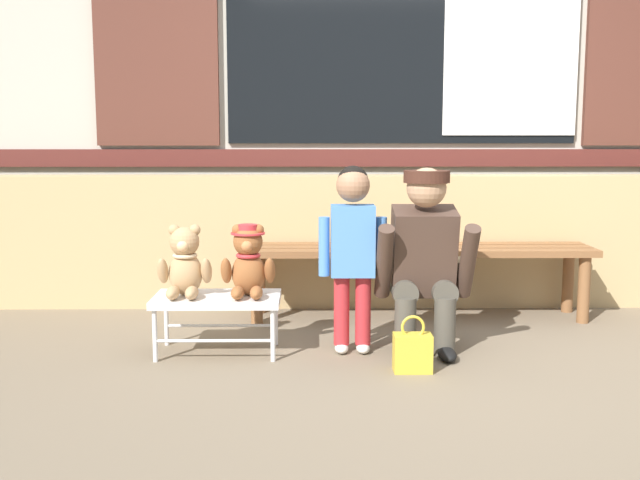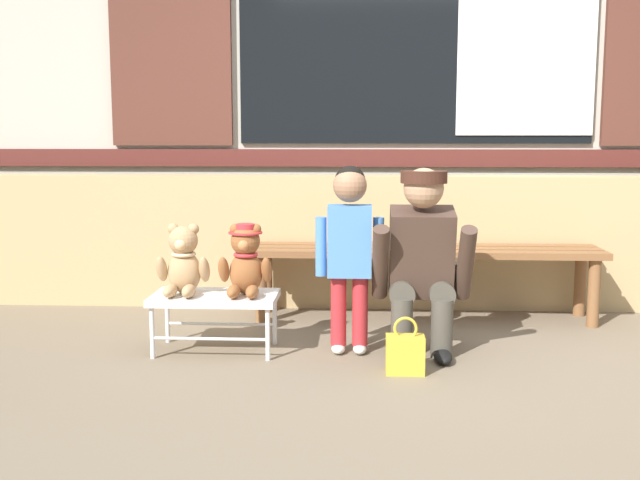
{
  "view_description": "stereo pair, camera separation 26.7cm",
  "coord_description": "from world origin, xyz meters",
  "px_view_note": "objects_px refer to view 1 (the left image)",
  "views": [
    {
      "loc": [
        -0.63,
        -3.48,
        1.11
      ],
      "look_at": [
        -0.58,
        0.56,
        0.55
      ],
      "focal_mm": 42.68,
      "sensor_mm": 36.0,
      "label": 1
    },
    {
      "loc": [
        -0.36,
        -3.47,
        1.11
      ],
      "look_at": [
        -0.58,
        0.56,
        0.55
      ],
      "focal_mm": 42.68,
      "sensor_mm": 36.0,
      "label": 2
    }
  ],
  "objects_px": {
    "teddy_bear_plain": "(185,264)",
    "teddy_bear_with_hat": "(248,262)",
    "child_standing": "(353,238)",
    "wooden_bench_long": "(418,257)",
    "handbag_on_ground": "(413,352)",
    "adult_crouching": "(426,259)",
    "small_display_bench": "(217,302)"
  },
  "relations": [
    {
      "from": "small_display_bench",
      "to": "handbag_on_ground",
      "type": "xyz_separation_m",
      "value": [
        0.96,
        -0.32,
        -0.17
      ]
    },
    {
      "from": "handbag_on_ground",
      "to": "teddy_bear_plain",
      "type": "bearing_deg",
      "value": 163.96
    },
    {
      "from": "teddy_bear_with_hat",
      "to": "handbag_on_ground",
      "type": "xyz_separation_m",
      "value": [
        0.8,
        -0.32,
        -0.38
      ]
    },
    {
      "from": "child_standing",
      "to": "adult_crouching",
      "type": "bearing_deg",
      "value": 2.0
    },
    {
      "from": "wooden_bench_long",
      "to": "handbag_on_ground",
      "type": "bearing_deg",
      "value": -99.06
    },
    {
      "from": "teddy_bear_plain",
      "to": "handbag_on_ground",
      "type": "distance_m",
      "value": 1.22
    },
    {
      "from": "teddy_bear_plain",
      "to": "adult_crouching",
      "type": "xyz_separation_m",
      "value": [
        1.22,
        0.02,
        0.02
      ]
    },
    {
      "from": "wooden_bench_long",
      "to": "handbag_on_ground",
      "type": "height_order",
      "value": "wooden_bench_long"
    },
    {
      "from": "wooden_bench_long",
      "to": "teddy_bear_plain",
      "type": "relative_size",
      "value": 5.78
    },
    {
      "from": "teddy_bear_with_hat",
      "to": "adult_crouching",
      "type": "xyz_separation_m",
      "value": [
        0.9,
        0.02,
        0.01
      ]
    },
    {
      "from": "teddy_bear_with_hat",
      "to": "handbag_on_ground",
      "type": "distance_m",
      "value": 0.94
    },
    {
      "from": "child_standing",
      "to": "handbag_on_ground",
      "type": "xyz_separation_m",
      "value": [
        0.27,
        -0.33,
        -0.5
      ]
    },
    {
      "from": "teddy_bear_plain",
      "to": "small_display_bench",
      "type": "bearing_deg",
      "value": -0.51
    },
    {
      "from": "teddy_bear_with_hat",
      "to": "handbag_on_ground",
      "type": "height_order",
      "value": "teddy_bear_with_hat"
    },
    {
      "from": "child_standing",
      "to": "teddy_bear_with_hat",
      "type": "bearing_deg",
      "value": -178.99
    },
    {
      "from": "small_display_bench",
      "to": "teddy_bear_with_hat",
      "type": "distance_m",
      "value": 0.26
    },
    {
      "from": "small_display_bench",
      "to": "teddy_bear_with_hat",
      "type": "height_order",
      "value": "teddy_bear_with_hat"
    },
    {
      "from": "teddy_bear_plain",
      "to": "handbag_on_ground",
      "type": "height_order",
      "value": "teddy_bear_plain"
    },
    {
      "from": "small_display_bench",
      "to": "handbag_on_ground",
      "type": "distance_m",
      "value": 1.02
    },
    {
      "from": "child_standing",
      "to": "handbag_on_ground",
      "type": "height_order",
      "value": "child_standing"
    },
    {
      "from": "teddy_bear_plain",
      "to": "child_standing",
      "type": "distance_m",
      "value": 0.86
    },
    {
      "from": "wooden_bench_long",
      "to": "child_standing",
      "type": "relative_size",
      "value": 2.19
    },
    {
      "from": "teddy_bear_plain",
      "to": "adult_crouching",
      "type": "relative_size",
      "value": 0.38
    },
    {
      "from": "wooden_bench_long",
      "to": "teddy_bear_plain",
      "type": "xyz_separation_m",
      "value": [
        -1.29,
        -0.75,
        0.09
      ]
    },
    {
      "from": "small_display_bench",
      "to": "wooden_bench_long",
      "type": "bearing_deg",
      "value": 33.55
    },
    {
      "from": "wooden_bench_long",
      "to": "small_display_bench",
      "type": "bearing_deg",
      "value": -146.45
    },
    {
      "from": "handbag_on_ground",
      "to": "wooden_bench_long",
      "type": "bearing_deg",
      "value": 80.94
    },
    {
      "from": "teddy_bear_plain",
      "to": "teddy_bear_with_hat",
      "type": "relative_size",
      "value": 1.0
    },
    {
      "from": "small_display_bench",
      "to": "teddy_bear_with_hat",
      "type": "xyz_separation_m",
      "value": [
        0.16,
        0.0,
        0.21
      ]
    },
    {
      "from": "adult_crouching",
      "to": "teddy_bear_with_hat",
      "type": "bearing_deg",
      "value": -178.58
    },
    {
      "from": "teddy_bear_with_hat",
      "to": "adult_crouching",
      "type": "distance_m",
      "value": 0.9
    },
    {
      "from": "teddy_bear_plain",
      "to": "adult_crouching",
      "type": "distance_m",
      "value": 1.22
    }
  ]
}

